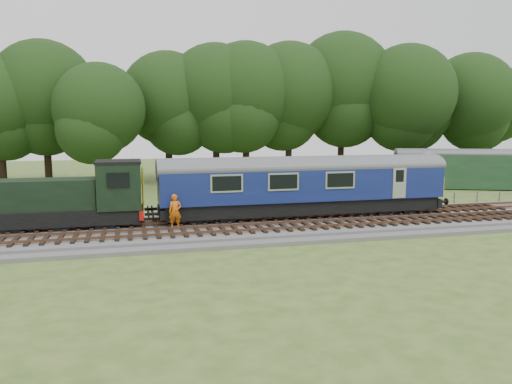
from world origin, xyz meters
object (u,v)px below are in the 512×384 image
object	(u,v)px
dmu_railcar	(304,181)
worker	(175,212)
parked_coach	(474,167)
shunter_loco	(69,199)

from	to	relation	value
dmu_railcar	worker	distance (m)	8.51
dmu_railcar	parked_coach	world-z (taller)	dmu_railcar
worker	parked_coach	bearing A→B (deg)	23.15
worker	dmu_railcar	bearing A→B (deg)	11.73
dmu_railcar	worker	size ratio (longest dim) A/B	9.28
dmu_railcar	shunter_loco	size ratio (longest dim) A/B	2.02
dmu_railcar	parked_coach	xyz separation A→B (m)	(20.78, 11.02, -0.53)
dmu_railcar	parked_coach	size ratio (longest dim) A/B	1.25
dmu_railcar	parked_coach	distance (m)	23.53
shunter_loco	parked_coach	bearing A→B (deg)	17.62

